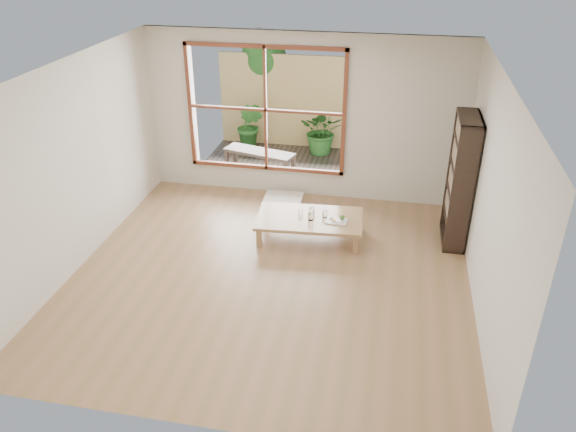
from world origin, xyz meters
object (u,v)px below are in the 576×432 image
at_px(low_table, 309,220).
at_px(food_tray, 338,220).
at_px(garden_bench, 260,154).
at_px(bookshelf, 460,181).

bearing_deg(low_table, food_tray, -9.83).
height_order(low_table, garden_bench, garden_bench).
distance_m(bookshelf, food_tray, 1.74).
xyz_separation_m(low_table, garden_bench, (-1.23, 2.07, 0.08)).
relative_size(bookshelf, food_tray, 6.21).
height_order(low_table, bookshelf, bookshelf).
bearing_deg(bookshelf, food_tray, -166.57).
bearing_deg(food_tray, garden_bench, 129.36).
height_order(bookshelf, food_tray, bookshelf).
distance_m(low_table, bookshelf, 2.12).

